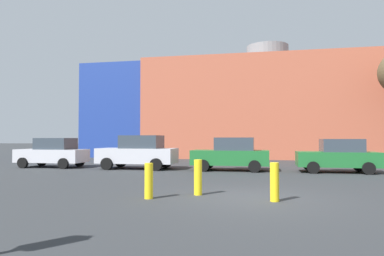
% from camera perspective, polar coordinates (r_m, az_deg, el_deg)
% --- Properties ---
extents(ground_plane, '(200.00, 200.00, 0.00)m').
position_cam_1_polar(ground_plane, '(10.43, 9.62, -11.11)').
color(ground_plane, '#2D3033').
extents(building_backdrop, '(33.79, 12.35, 10.68)m').
position_cam_1_polar(building_backdrop, '(34.69, 12.25, 2.71)').
color(building_backdrop, '#B2563D').
rests_on(building_backdrop, ground_plane).
extents(parked_car_0, '(4.00, 1.96, 1.73)m').
position_cam_1_polar(parked_car_0, '(22.34, -21.71, -3.77)').
color(parked_car_0, silver).
rests_on(parked_car_0, ground_plane).
extents(parked_car_1, '(4.34, 2.13, 1.88)m').
position_cam_1_polar(parked_car_1, '(19.93, -8.71, -3.92)').
color(parked_car_1, silver).
rests_on(parked_car_1, ground_plane).
extents(parked_car_2, '(4.06, 1.99, 1.76)m').
position_cam_1_polar(parked_car_2, '(18.80, 6.42, -4.25)').
color(parked_car_2, '#1E662D').
rests_on(parked_car_2, ground_plane).
extents(parked_car_3, '(3.89, 1.91, 1.68)m').
position_cam_1_polar(parked_car_3, '(19.10, 22.70, -4.20)').
color(parked_car_3, '#1E662D').
rests_on(parked_car_3, ground_plane).
extents(bollard_yellow_0, '(0.24, 0.24, 1.05)m').
position_cam_1_polar(bollard_yellow_0, '(9.85, 13.31, -8.57)').
color(bollard_yellow_0, yellow).
rests_on(bollard_yellow_0, ground_plane).
extents(bollard_yellow_1, '(0.24, 0.24, 1.01)m').
position_cam_1_polar(bollard_yellow_1, '(10.09, -7.06, -8.55)').
color(bollard_yellow_1, yellow).
rests_on(bollard_yellow_1, ground_plane).
extents(bollard_yellow_2, '(0.24, 0.24, 1.06)m').
position_cam_1_polar(bollard_yellow_2, '(10.66, 0.98, -8.04)').
color(bollard_yellow_2, yellow).
rests_on(bollard_yellow_2, ground_plane).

